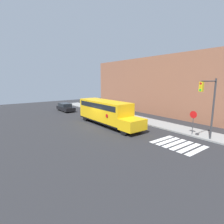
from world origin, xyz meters
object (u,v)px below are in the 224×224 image
(school_bus, at_px, (106,111))
(stop_sign, at_px, (193,119))
(parked_car, at_px, (65,107))
(traffic_light, at_px, (210,101))

(school_bus, height_order, stop_sign, school_bus)
(parked_car, xyz_separation_m, stop_sign, (22.02, 4.56, 1.01))
(stop_sign, bearing_deg, school_bus, -154.24)
(school_bus, relative_size, traffic_light, 1.81)
(parked_car, xyz_separation_m, traffic_light, (23.79, 3.77, 3.09))
(stop_sign, distance_m, traffic_light, 2.84)
(parked_car, distance_m, traffic_light, 24.29)
(stop_sign, bearing_deg, traffic_light, -23.86)
(parked_car, height_order, traffic_light, traffic_light)
(school_bus, distance_m, parked_car, 12.94)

